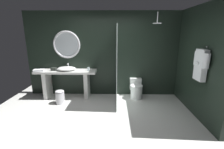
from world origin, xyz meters
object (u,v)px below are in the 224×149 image
object	(u,v)px
rain_shower_head	(157,23)
waste_bin	(60,97)
toilet	(136,89)
folded_hand_towel	(39,70)
vessel_sink	(67,69)
tumbler_cup	(88,69)
tissue_box	(54,69)
round_wall_mirror	(67,45)
hanging_bathrobe	(201,64)

from	to	relation	value
rain_shower_head	waste_bin	distance (m)	3.38
rain_shower_head	toilet	bearing A→B (deg)	158.58
folded_hand_towel	vessel_sink	bearing A→B (deg)	11.62
vessel_sink	rain_shower_head	bearing A→B (deg)	-3.06
tumbler_cup	tissue_box	bearing A→B (deg)	-179.80
round_wall_mirror	waste_bin	xyz separation A→B (m)	(-0.08, -0.71, -1.41)
rain_shower_head	folded_hand_towel	size ratio (longest dim) A/B	1.04
round_wall_mirror	rain_shower_head	distance (m)	2.70
hanging_bathrobe	toilet	size ratio (longest dim) A/B	1.31
tissue_box	rain_shower_head	size ratio (longest dim) A/B	0.49
hanging_bathrobe	tumbler_cup	bearing A→B (deg)	155.82
tumbler_cup	waste_bin	world-z (taller)	tumbler_cup
round_wall_mirror	toilet	bearing A→B (deg)	-5.56
hanging_bathrobe	toilet	world-z (taller)	hanging_bathrobe
tumbler_cup	rain_shower_head	bearing A→B (deg)	-3.48
tissue_box	vessel_sink	bearing A→B (deg)	3.81
vessel_sink	toilet	distance (m)	2.22
tumbler_cup	tissue_box	distance (m)	1.05
tissue_box	folded_hand_towel	bearing A→B (deg)	-161.19
tissue_box	rain_shower_head	xyz separation A→B (m)	(2.96, -0.11, 1.32)
rain_shower_head	vessel_sink	bearing A→B (deg)	176.94
vessel_sink	round_wall_mirror	xyz separation A→B (m)	(-0.02, 0.25, 0.69)
rain_shower_head	waste_bin	world-z (taller)	rain_shower_head
tumbler_cup	folded_hand_towel	xyz separation A→B (m)	(-1.44, -0.14, -0.02)
round_wall_mirror	toilet	world-z (taller)	round_wall_mirror
tissue_box	waste_bin	size ratio (longest dim) A/B	0.37
vessel_sink	folded_hand_towel	bearing A→B (deg)	-168.38
tumbler_cup	toilet	distance (m)	1.60
rain_shower_head	tumbler_cup	bearing A→B (deg)	176.52
waste_bin	rain_shower_head	bearing A→B (deg)	6.77
hanging_bathrobe	folded_hand_towel	size ratio (longest dim) A/B	2.59
hanging_bathrobe	waste_bin	bearing A→B (deg)	167.55
round_wall_mirror	rain_shower_head	xyz separation A→B (m)	(2.60, -0.39, 0.62)
folded_hand_towel	hanging_bathrobe	bearing A→B (deg)	-14.45
toilet	folded_hand_towel	size ratio (longest dim) A/B	1.98
vessel_sink	hanging_bathrobe	world-z (taller)	hanging_bathrobe
tissue_box	toilet	size ratio (longest dim) A/B	0.26
toilet	folded_hand_towel	world-z (taller)	folded_hand_towel
waste_bin	folded_hand_towel	world-z (taller)	folded_hand_towel
round_wall_mirror	rain_shower_head	size ratio (longest dim) A/B	2.78
hanging_bathrobe	folded_hand_towel	distance (m)	4.24
round_wall_mirror	tissue_box	bearing A→B (deg)	-142.31
tissue_box	waste_bin	xyz separation A→B (m)	(0.28, -0.43, -0.71)
waste_bin	hanging_bathrobe	bearing A→B (deg)	-12.45
hanging_bathrobe	folded_hand_towel	world-z (taller)	hanging_bathrobe
tissue_box	hanging_bathrobe	bearing A→B (deg)	-17.79
vessel_sink	hanging_bathrobe	distance (m)	3.55
hanging_bathrobe	tissue_box	bearing A→B (deg)	162.21
round_wall_mirror	waste_bin	bearing A→B (deg)	-96.56
vessel_sink	tissue_box	world-z (taller)	vessel_sink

